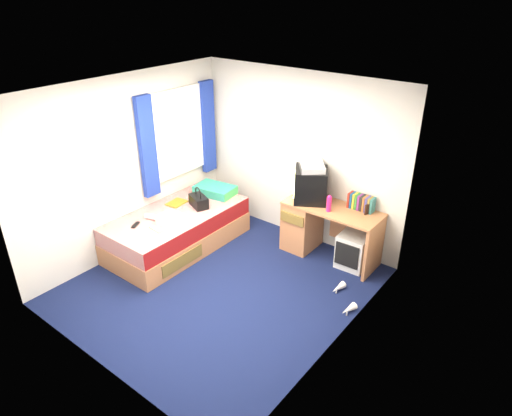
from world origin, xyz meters
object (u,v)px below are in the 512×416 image
Objects in this scene: water_bottle at (152,217)px; towel at (172,220)px; magazine at (177,203)px; desk at (314,224)px; colour_swatch_fan at (156,229)px; white_heels at (343,298)px; aerosol_can at (322,198)px; remote_control at (135,225)px; pink_water_bottle at (329,204)px; handbag at (199,201)px; storage_cube at (354,250)px; vcr at (312,166)px; picture_frame at (368,209)px; pillow at (215,190)px; crt_tv at (310,185)px; bed at (178,230)px.

towel is at bearing 17.20° from water_bottle.
towel reaches higher than magazine.
colour_swatch_fan is (-1.41, -1.59, 0.14)m from desk.
magazine is 0.54× the size of white_heels.
water_bottle is (-1.76, -1.43, -0.27)m from aerosol_can.
remote_control is (-0.04, -0.25, -0.03)m from water_bottle.
colour_swatch_fan is at bearing -99.49° from towel.
pink_water_bottle is 0.55× the size of handbag.
aerosol_can reaches higher than storage_cube.
water_bottle is at bearing -79.31° from magazine.
magazine is at bearing -100.10° from vcr.
magazine is 1.40× the size of water_bottle.
picture_frame is 0.50× the size of magazine.
vcr is 1.18× the size of handbag.
pink_water_bottle is 2.06m from towel.
desk is at bearing 175.60° from storage_cube.
pillow reaches higher than storage_cube.
towel is at bearing -48.89° from magazine.
white_heels is at bearing 19.51° from colour_swatch_fan.
crt_tv reaches higher than remote_control.
handbag is at bearing 48.22° from remote_control.
magazine is at bearing 131.11° from towel.
magazine is at bearing -92.71° from crt_tv.
desk is at bearing 40.81° from water_bottle.
colour_swatch_fan is (-1.51, -1.59, -0.30)m from aerosol_can.
desk is at bearing 175.80° from aerosol_can.
storage_cube is 2.71m from water_bottle.
pillow is 1.53m from crt_tv.
pink_water_bottle is 1.20m from white_heels.
bed is 0.50m from handbag.
desk is at bearing 44.47° from towel.
picture_frame reaches higher than water_bottle.
picture_frame is at bearing 38.64° from colour_swatch_fan.
pink_water_bottle reaches higher than handbag.
handbag is at bearing 92.06° from colour_swatch_fan.
towel is (0.07, -0.58, -0.03)m from handbag.
storage_cube is 1.41× the size of towel.
aerosol_can is 2.21m from colour_swatch_fan.
magazine is (-2.39, -0.87, 0.31)m from storage_cube.
pink_water_bottle is (0.28, -0.13, 0.44)m from desk.
picture_frame is at bearing 44.72° from handbag.
handbag is 0.35m from magazine.
towel reaches higher than storage_cube.
storage_cube is at bearing 17.76° from pink_water_bottle.
pink_water_bottle is at bearing -164.73° from storage_cube.
towel is 0.48m from remote_control.
bed reaches higher than white_heels.
storage_cube is at bearing 57.38° from crt_tv.
colour_swatch_fan is (-2.12, -1.70, -0.27)m from picture_frame.
handbag is at bearing -77.29° from pillow.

